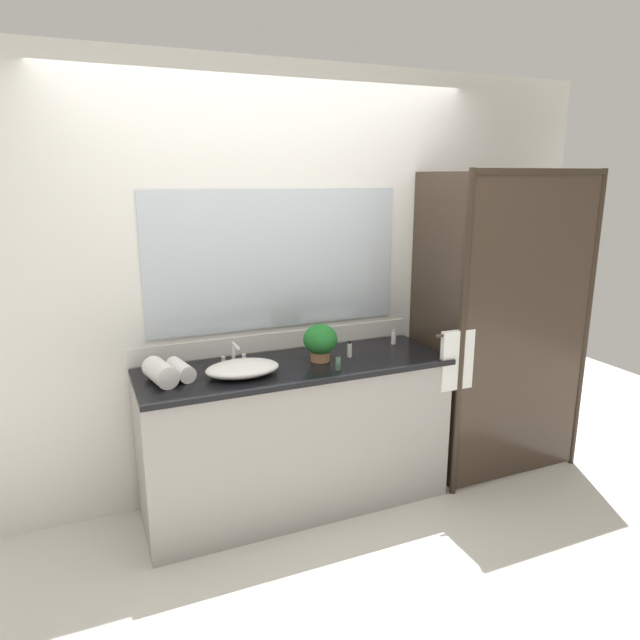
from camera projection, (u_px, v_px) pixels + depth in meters
ground_plane at (298, 504)px, 3.52m from camera, size 8.00×8.00×0.00m
wall_back_with_mirror at (275, 285)px, 3.51m from camera, size 4.40×0.06×2.60m
vanity_cabinet at (296, 436)px, 3.42m from camera, size 1.80×0.58×0.90m
shower_enclosure at (496, 329)px, 3.59m from camera, size 1.20×0.59×2.00m
sink_basin at (243, 368)px, 3.12m from camera, size 0.41×0.28×0.08m
faucet at (234, 358)px, 3.28m from camera, size 0.17×0.13×0.14m
potted_plant at (320, 341)px, 3.34m from camera, size 0.20×0.20×0.22m
amenity_bottle_shampoo at (349, 349)px, 3.43m from camera, size 0.03×0.03×0.10m
amenity_bottle_body_wash at (338, 363)px, 3.20m from camera, size 0.03×0.03×0.09m
amenity_bottle_lotion at (394, 337)px, 3.70m from camera, size 0.03×0.03×0.09m
rolled_towel_near_edge at (160, 372)px, 2.99m from camera, size 0.17×0.26×0.12m
rolled_towel_middle at (180, 370)px, 3.07m from camera, size 0.13×0.23×0.09m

